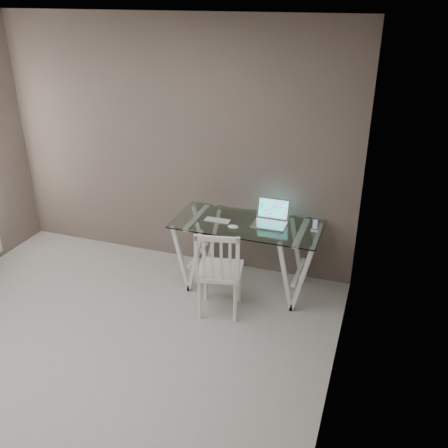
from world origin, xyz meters
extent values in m
plane|color=#ACAAA5|center=(0.00, 0.00, 0.00)|extent=(4.50, 4.50, 0.00)
cube|color=white|center=(0.00, 0.00, 2.70)|extent=(4.00, 4.50, 0.02)
cube|color=#685A52|center=(0.00, 2.25, 1.35)|extent=(4.00, 0.02, 2.70)
cube|color=#685A52|center=(2.00, 0.00, 1.35)|extent=(0.02, 4.50, 2.70)
cube|color=silver|center=(0.95, 1.85, 0.74)|extent=(1.50, 0.70, 0.01)
cube|color=white|center=(0.40, 1.85, 0.36)|extent=(0.24, 0.62, 0.72)
cube|color=white|center=(1.50, 1.85, 0.36)|extent=(0.24, 0.62, 0.72)
cube|color=white|center=(0.83, 1.35, 0.45)|extent=(0.49, 0.49, 0.04)
cylinder|color=white|center=(0.69, 1.15, 0.21)|extent=(0.04, 0.04, 0.43)
cylinder|color=white|center=(1.02, 1.22, 0.21)|extent=(0.04, 0.04, 0.43)
cylinder|color=white|center=(0.63, 1.49, 0.21)|extent=(0.04, 0.04, 0.43)
cylinder|color=white|center=(0.96, 1.55, 0.21)|extent=(0.04, 0.04, 0.43)
cube|color=white|center=(0.86, 1.16, 0.68)|extent=(0.42, 0.11, 0.47)
cube|color=silver|center=(1.17, 1.88, 0.75)|extent=(0.33, 0.23, 0.01)
cube|color=#19D899|center=(1.17, 2.02, 0.87)|extent=(0.33, 0.07, 0.22)
cube|color=silver|center=(0.64, 1.81, 0.75)|extent=(0.28, 0.12, 0.01)
ellipsoid|color=white|center=(0.85, 1.69, 0.76)|extent=(0.11, 0.06, 0.03)
cube|color=white|center=(1.62, 1.90, 0.75)|extent=(0.07, 0.07, 0.02)
cube|color=black|center=(1.62, 1.91, 0.81)|extent=(0.05, 0.03, 0.11)
camera|label=1|loc=(2.20, -2.53, 2.91)|focal=40.00mm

